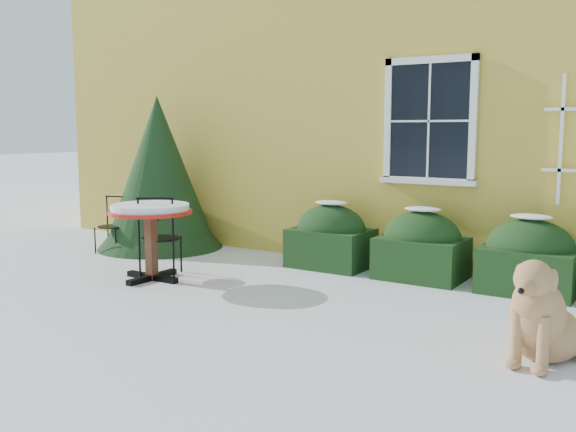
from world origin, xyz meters
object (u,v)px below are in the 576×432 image
Objects in this scene: patio_chair_near at (159,236)px; evergreen_shrub at (159,187)px; patio_chair_far at (113,224)px; bistro_table at (150,217)px; dog at (541,320)px.

evergreen_shrub is at bearing -76.18° from patio_chair_near.
bistro_table is at bearing -45.14° from patio_chair_far.
patio_chair_near is at bearing -40.74° from patio_chair_far.
bistro_table is 0.35m from patio_chair_near.
bistro_table is at bearing -175.95° from dog.
dog is (4.75, -0.61, -0.16)m from patio_chair_near.
evergreen_shrub reaches higher than patio_chair_near.
patio_chair_near reaches higher than bistro_table.
patio_chair_far is (-0.36, -0.66, -0.54)m from evergreen_shrub.
evergreen_shrub is at bearing 45.18° from patio_chair_far.
evergreen_shrub is 6.54m from dog.
patio_chair_near reaches higher than dog.
bistro_table is 1.06× the size of dog.
patio_chair_near is (1.42, -1.48, -0.44)m from evergreen_shrub.
bistro_table is at bearing -48.75° from evergreen_shrub.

